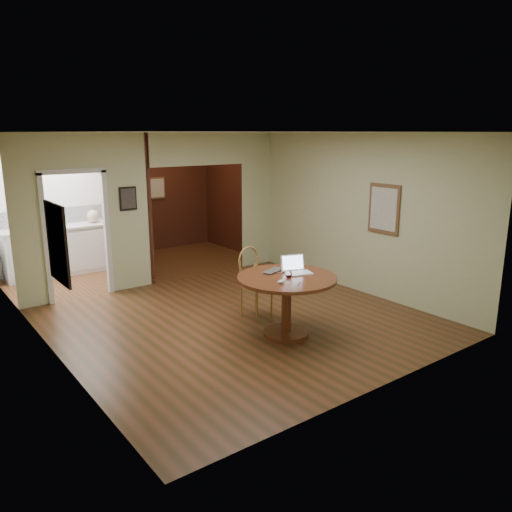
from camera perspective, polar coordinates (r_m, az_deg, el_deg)
floor at (r=7.39m, az=-1.72°, el=-7.46°), size 5.00×5.00×0.00m
room_shell at (r=9.50m, az=-15.04°, el=4.93°), size 5.20×7.50×5.00m
dining_table at (r=6.71m, az=3.51°, el=-4.13°), size 1.33×1.33×0.83m
chair at (r=7.43m, az=-0.32°, el=-2.53°), size 0.52×0.52×1.06m
open_laptop at (r=6.82m, az=4.59°, el=-1.39°), size 0.39×0.39×0.24m
closed_laptop at (r=6.83m, az=2.31°, el=-1.77°), size 0.40×0.33×0.03m
mouse at (r=6.33m, az=2.90°, el=-2.95°), size 0.12×0.07×0.05m
wine_glass at (r=6.59m, az=3.76°, el=-2.02°), size 0.09×0.09×0.11m
pen at (r=6.33m, az=4.96°, el=-3.18°), size 0.11×0.09×0.01m
kitchen_cabinet at (r=10.41m, az=-21.55°, el=0.61°), size 2.06×0.60×0.94m
grocery_bag at (r=10.50m, az=-18.11°, el=4.33°), size 0.30×0.27×0.26m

